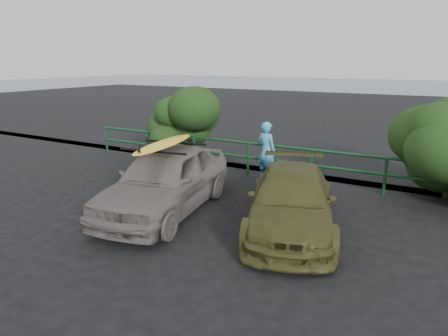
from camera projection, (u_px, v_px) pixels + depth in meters
The scene contains 9 objects.
ground at pixel (181, 242), 7.81m from camera, with size 80.00×80.00×0.00m, color black.
ocean at pixel (419, 85), 58.30m from camera, with size 200.00×200.00×0.00m, color slate.
guardrail at pixel (278, 162), 11.88m from camera, with size 14.00×0.08×1.04m, color #134321, non-canonical shape.
shrub_left at pixel (158, 125), 14.31m from camera, with size 3.20×2.40×2.39m, color #1F3B15, non-canonical shape.
sedan at pixel (166, 180), 9.28m from camera, with size 1.80×4.47×1.52m, color slate.
olive_vehicle at pixel (291, 200), 8.34m from camera, with size 1.74×4.27×1.24m, color #47461F.
man at pixel (266, 151), 11.74m from camera, with size 0.64×0.42×1.74m, color #47A6D5.
roof_rack at pixel (164, 147), 9.07m from camera, with size 1.60×1.12×0.05m, color black, non-canonical shape.
surfboard at pixel (164, 144), 9.06m from camera, with size 0.53×2.55×0.08m, color yellow.
Camera 1 is at (4.24, -5.83, 3.44)m, focal length 32.00 mm.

